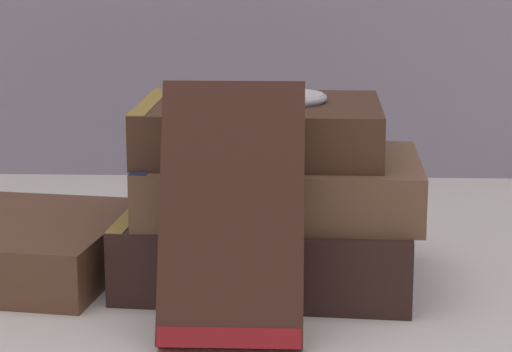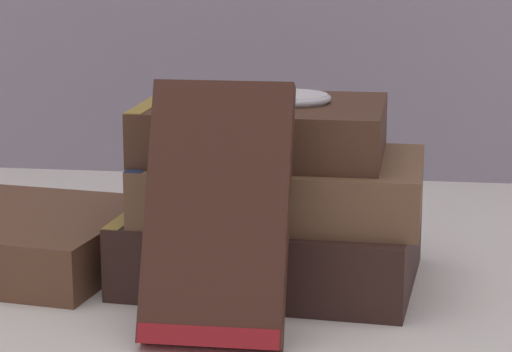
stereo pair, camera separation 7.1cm
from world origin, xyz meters
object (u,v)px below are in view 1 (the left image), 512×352
(book_flat_middle, at_px, (273,185))
(pocket_watch, at_px, (287,98))
(book_leaning_front, at_px, (232,222))
(book_flat_bottom, at_px, (262,245))
(book_flat_top, at_px, (253,129))

(book_flat_middle, xyz_separation_m, pocket_watch, (0.01, 0.01, 0.06))
(book_flat_middle, distance_m, book_leaning_front, 0.11)
(book_flat_middle, relative_size, book_leaning_front, 1.27)
(book_flat_bottom, bearing_deg, book_flat_top, 136.71)
(pocket_watch, bearing_deg, book_leaning_front, -104.46)
(book_flat_middle, xyz_separation_m, book_flat_top, (-0.01, 0.01, 0.04))
(book_flat_top, xyz_separation_m, book_leaning_front, (-0.01, -0.12, -0.04))
(book_flat_bottom, relative_size, pocket_watch, 3.56)
(book_flat_bottom, relative_size, book_leaning_front, 1.38)
(book_flat_middle, bearing_deg, book_flat_top, 151.35)
(book_flat_middle, bearing_deg, book_leaning_front, -99.99)
(book_flat_top, bearing_deg, book_leaning_front, -92.72)
(book_leaning_front, xyz_separation_m, pocket_watch, (0.03, 0.12, 0.06))
(book_flat_top, relative_size, pocket_watch, 2.84)
(book_flat_middle, height_order, book_flat_top, book_flat_top)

